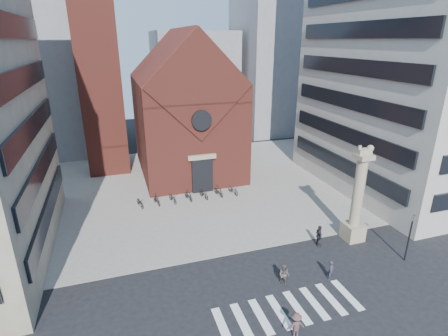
{
  "coord_description": "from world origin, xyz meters",
  "views": [
    {
      "loc": [
        -9.11,
        -19.02,
        16.65
      ],
      "look_at": [
        -0.3,
        8.0,
        6.13
      ],
      "focal_mm": 28.0,
      "sensor_mm": 36.0,
      "label": 1
    }
  ],
  "objects_px": {
    "pedestrian_0": "(331,270)",
    "pedestrian_2": "(319,236)",
    "pedestrian_1": "(284,275)",
    "lion_column": "(357,204)",
    "scooter_0": "(140,202)",
    "traffic_light": "(410,235)"
  },
  "relations": [
    {
      "from": "pedestrian_0",
      "to": "pedestrian_2",
      "type": "height_order",
      "value": "pedestrian_2"
    },
    {
      "from": "pedestrian_0",
      "to": "pedestrian_1",
      "type": "relative_size",
      "value": 0.94
    },
    {
      "from": "lion_column",
      "to": "scooter_0",
      "type": "height_order",
      "value": "lion_column"
    },
    {
      "from": "traffic_light",
      "to": "pedestrian_0",
      "type": "height_order",
      "value": "traffic_light"
    },
    {
      "from": "pedestrian_1",
      "to": "pedestrian_2",
      "type": "height_order",
      "value": "pedestrian_2"
    },
    {
      "from": "pedestrian_0",
      "to": "pedestrian_1",
      "type": "bearing_deg",
      "value": 134.72
    },
    {
      "from": "pedestrian_0",
      "to": "pedestrian_1",
      "type": "height_order",
      "value": "pedestrian_1"
    },
    {
      "from": "lion_column",
      "to": "traffic_light",
      "type": "relative_size",
      "value": 2.02
    },
    {
      "from": "lion_column",
      "to": "pedestrian_0",
      "type": "bearing_deg",
      "value": -140.46
    },
    {
      "from": "pedestrian_1",
      "to": "scooter_0",
      "type": "height_order",
      "value": "pedestrian_1"
    },
    {
      "from": "lion_column",
      "to": "scooter_0",
      "type": "xyz_separation_m",
      "value": [
        -17.25,
        12.22,
        -2.89
      ]
    },
    {
      "from": "pedestrian_1",
      "to": "scooter_0",
      "type": "distance_m",
      "value": 18.08
    },
    {
      "from": "traffic_light",
      "to": "scooter_0",
      "type": "distance_m",
      "value": 25.22
    },
    {
      "from": "lion_column",
      "to": "traffic_light",
      "type": "distance_m",
      "value": 4.62
    },
    {
      "from": "traffic_light",
      "to": "pedestrian_2",
      "type": "height_order",
      "value": "traffic_light"
    },
    {
      "from": "scooter_0",
      "to": "pedestrian_0",
      "type": "bearing_deg",
      "value": -66.34
    },
    {
      "from": "traffic_light",
      "to": "pedestrian_1",
      "type": "relative_size",
      "value": 2.62
    },
    {
      "from": "pedestrian_0",
      "to": "lion_column",
      "type": "bearing_deg",
      "value": 2.25
    },
    {
      "from": "lion_column",
      "to": "pedestrian_2",
      "type": "bearing_deg",
      "value": 180.0
    },
    {
      "from": "scooter_0",
      "to": "pedestrian_1",
      "type": "bearing_deg",
      "value": -74.47
    },
    {
      "from": "lion_column",
      "to": "pedestrian_0",
      "type": "height_order",
      "value": "lion_column"
    },
    {
      "from": "lion_column",
      "to": "pedestrian_2",
      "type": "xyz_separation_m",
      "value": [
        -3.43,
        0.0,
        -2.51
      ]
    }
  ]
}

